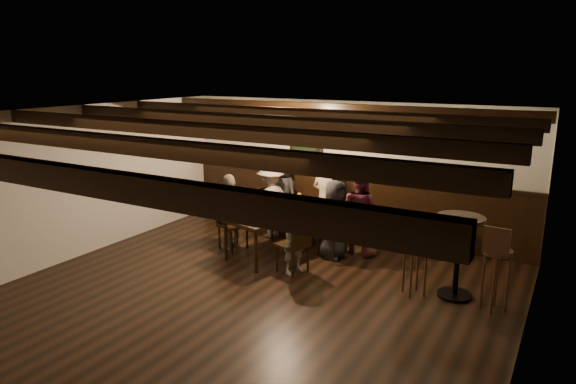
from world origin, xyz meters
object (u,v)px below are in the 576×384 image
Objects in this scene: person_bench_centre at (325,199)px; person_left_far at (231,212)px; chair_right_far at (293,255)px; high_top_table at (459,245)px; chair_left_far at (232,233)px; person_right_far at (295,234)px; bar_stool_right at (495,279)px; chair_right_near at (333,241)px; person_left_near at (271,201)px; person_bench_left at (283,194)px; person_bench_right at (360,212)px; person_right_near at (335,219)px; bar_stool_left at (415,265)px; dining_table at (281,215)px; chair_left_near at (272,222)px.

person_left_far is at bearing 63.43° from person_bench_centre.
high_top_table reaches higher than chair_right_far.
chair_left_far is at bearing 90.00° from person_left_far.
bar_stool_right is at bearing -70.61° from person_right_far.
person_left_near is at bearing 90.00° from chair_right_near.
high_top_table is at bearing 173.56° from person_bench_left.
bar_stool_right is at bearing 169.90° from person_bench_right.
person_right_near is (0.03, -0.01, 0.36)m from chair_right_near.
chair_left_far is 3.69m from high_top_table.
bar_stool_left is at bearing -100.44° from person_right_near.
person_right_far is 1.07× the size of bar_stool_right.
person_bench_left is 1.80m from person_bench_right.
chair_right_far is (0.57, -0.63, -0.37)m from dining_table.
chair_right_near is (0.81, 0.24, -0.37)m from dining_table.
chair_left_far is 0.67× the size of person_left_near.
person_bench_right is at bearing -18.43° from person_right_near.
person_bench_left is 1.14× the size of person_right_far.
person_right_near is 2.08m from high_top_table.
person_bench_right is 2.50m from bar_stool_right.
person_left_near is 1.10× the size of person_right_far.
person_bench_right is at bearing 105.53° from chair_left_near.
chair_left_far is (-0.81, -0.24, -0.36)m from dining_table.
chair_right_near is at bearing 168.70° from bar_stool_right.
chair_left_near is 0.90m from chair_left_far.
chair_left_near is 1.70m from chair_right_far.
chair_left_near is 1.04m from person_bench_centre.
chair_left_near is 1.01× the size of chair_right_near.
person_left_far is (-0.24, -0.87, -0.03)m from person_left_near.
chair_left_far is 0.79× the size of bar_stool_left.
chair_right_far is (1.38, -0.39, -0.00)m from chair_left_far.
chair_left_far is 1.72m from person_bench_centre.
dining_table is 0.87m from person_left_near.
person_bench_centre reaches higher than person_right_near.
bar_stool_right is (4.19, -0.22, -0.22)m from person_left_far.
chair_right_far is 0.64× the size of person_bench_right.
person_bench_left reaches higher than chair_right_near.
bar_stool_left is at bearing 100.73° from person_left_far.
person_bench_left is 1.22× the size of bar_stool_left.
person_right_far is at bearing 90.00° from chair_left_far.
person_right_far is at bearing 59.04° from person_left_near.
bar_stool_left is at bearing 167.13° from person_bench_left.
chair_left_far reaches higher than dining_table.
person_bench_left is at bearing -158.07° from chair_left_near.
high_top_table is (3.69, -0.07, 0.09)m from person_left_far.
person_bench_right reaches higher than chair_left_near.
person_left_near is (-0.88, -0.38, -0.06)m from person_bench_centre.
bar_stool_left is at bearing 84.44° from chair_left_near.
chair_left_near is at bearing 147.95° from dining_table.
bar_stool_left is at bearing 84.49° from person_left_near.
chair_right_far is 0.67× the size of person_left_near.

